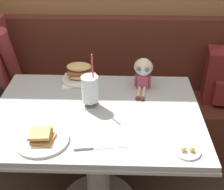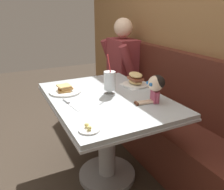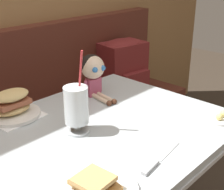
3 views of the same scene
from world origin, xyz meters
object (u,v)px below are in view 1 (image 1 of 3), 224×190
(sandwich_plate, at_px, (79,74))
(butter_saucer, at_px, (187,150))
(butter_knife, at_px, (91,148))
(toast_plate, at_px, (42,139))
(milkshake_glass, at_px, (90,90))
(seated_doll, at_px, (143,68))

(sandwich_plate, relative_size, butter_saucer, 1.83)
(sandwich_plate, height_order, butter_knife, sandwich_plate)
(toast_plate, bearing_deg, butter_knife, -10.70)
(toast_plate, xyz_separation_m, butter_knife, (0.23, -0.04, -0.01))
(sandwich_plate, bearing_deg, milkshake_glass, -72.01)
(sandwich_plate, relative_size, seated_doll, 0.98)
(toast_plate, bearing_deg, milkshake_glass, 56.32)
(toast_plate, height_order, butter_knife, toast_plate)
(butter_knife, bearing_deg, butter_saucer, -1.43)
(butter_saucer, xyz_separation_m, butter_knife, (-0.42, 0.01, -0.00))
(milkshake_glass, xyz_separation_m, butter_saucer, (0.45, -0.35, -0.09))
(butter_saucer, height_order, seated_doll, seated_doll)
(milkshake_glass, relative_size, sandwich_plate, 1.43)
(milkshake_glass, relative_size, seated_doll, 1.40)
(milkshake_glass, bearing_deg, butter_knife, -84.81)
(milkshake_glass, xyz_separation_m, seated_doll, (0.29, 0.21, 0.03))
(milkshake_glass, distance_m, seated_doll, 0.36)
(toast_plate, height_order, sandwich_plate, sandwich_plate)
(toast_plate, bearing_deg, sandwich_plate, 80.06)
(butter_saucer, height_order, butter_knife, butter_saucer)
(toast_plate, relative_size, milkshake_glass, 0.79)
(milkshake_glass, distance_m, sandwich_plate, 0.31)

